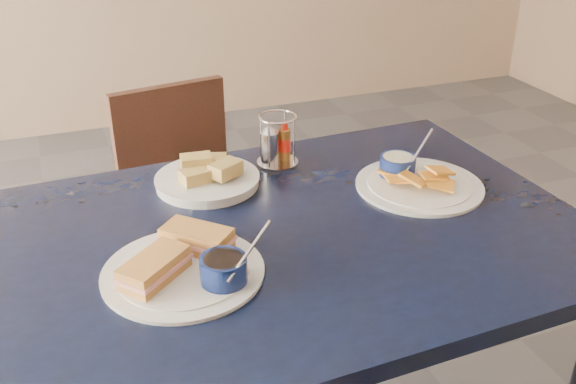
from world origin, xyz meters
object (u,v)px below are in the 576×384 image
object	(u,v)px
sandwich_plate	(187,263)
plantain_plate	(413,179)
chair_far	(189,192)
condiment_caddy	(275,144)
dining_table	(282,253)
bread_basket	(207,177)

from	to	relation	value
sandwich_plate	plantain_plate	bearing A→B (deg)	16.31
chair_far	condiment_caddy	world-z (taller)	condiment_caddy
dining_table	plantain_plate	bearing A→B (deg)	13.77
dining_table	bread_basket	xyz separation A→B (m)	(-0.10, 0.27, 0.08)
dining_table	sandwich_plate	bearing A→B (deg)	-159.58
dining_table	bread_basket	distance (m)	0.30
sandwich_plate	plantain_plate	world-z (taller)	same
dining_table	plantain_plate	distance (m)	0.40
plantain_plate	condiment_caddy	bearing A→B (deg)	139.10
chair_far	bread_basket	world-z (taller)	bread_basket
bread_basket	condiment_caddy	xyz separation A→B (m)	(0.20, 0.06, 0.04)
sandwich_plate	plantain_plate	distance (m)	0.63
dining_table	condiment_caddy	bearing A→B (deg)	72.46
plantain_plate	bread_basket	xyz separation A→B (m)	(-0.47, 0.18, 0.00)
condiment_caddy	plantain_plate	bearing A→B (deg)	-40.90
sandwich_plate	plantain_plate	xyz separation A→B (m)	(0.61, 0.18, -0.01)
chair_far	condiment_caddy	bearing A→B (deg)	-71.38
dining_table	condiment_caddy	distance (m)	0.37
sandwich_plate	bread_basket	xyz separation A→B (m)	(0.13, 0.35, -0.00)
bread_basket	condiment_caddy	world-z (taller)	condiment_caddy
condiment_caddy	bread_basket	bearing A→B (deg)	-163.12
dining_table	plantain_plate	world-z (taller)	plantain_plate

